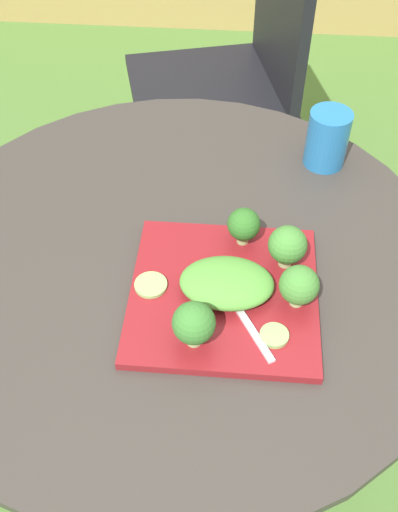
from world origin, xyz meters
name	(u,v)px	position (x,y,z in m)	size (l,w,h in m)	color
ground_plane	(184,448)	(0.00, 0.00, 0.00)	(12.00, 12.00, 0.00)	#4C7533
patio_table	(180,346)	(0.00, 0.00, 0.44)	(0.87, 0.87, 0.71)	#38332D
patio_chair	(239,59)	(0.07, 0.93, 0.53)	(0.54, 0.54, 0.90)	black
salad_plate	(224,294)	(0.08, -0.08, 0.71)	(0.27, 0.27, 0.01)	maroon
drinking_glass	(327,141)	(0.24, 0.25, 0.75)	(0.07, 0.07, 0.10)	#236BA8
fork	(240,311)	(0.10, -0.12, 0.72)	(0.09, 0.14, 0.00)	silver
lettuce_mound	(227,283)	(0.08, -0.08, 0.74)	(0.14, 0.10, 0.04)	#519338
broccoli_floret_0	(299,285)	(0.18, -0.10, 0.76)	(0.06, 0.06, 0.07)	#99B770
broccoli_floret_1	(288,245)	(0.17, -0.02, 0.76)	(0.06, 0.06, 0.07)	#99B770
broccoli_floret_2	(194,324)	(0.04, -0.18, 0.76)	(0.06, 0.06, 0.07)	#99B770
broccoli_floret_3	(244,225)	(0.10, 0.02, 0.76)	(0.05, 0.05, 0.06)	#99B770
cucumber_slice_0	(274,335)	(0.15, -0.16, 0.72)	(0.04, 0.04, 0.01)	#8EB766
cucumber_slice_1	(151,285)	(-0.03, -0.08, 0.72)	(0.05, 0.05, 0.01)	#8EB766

